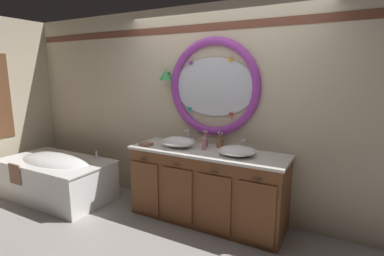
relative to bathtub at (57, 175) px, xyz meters
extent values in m
plane|color=gray|center=(2.17, 0.18, -0.34)|extent=(14.00, 14.00, 0.00)
cube|color=beige|center=(2.17, 0.77, 0.96)|extent=(6.40, 0.08, 2.60)
cube|color=brown|center=(2.17, 0.72, 1.98)|extent=(6.27, 0.01, 0.09)
ellipsoid|color=silver|center=(2.12, 0.71, 1.27)|extent=(1.10, 0.02, 0.71)
torus|color=purple|center=(2.12, 0.71, 1.27)|extent=(1.20, 0.10, 1.20)
cube|color=purple|center=(2.67, 0.70, 1.26)|extent=(0.04, 0.01, 0.04)
cube|color=orange|center=(2.35, 0.70, 1.59)|extent=(0.05, 0.01, 0.05)
cube|color=purple|center=(1.82, 0.70, 1.57)|extent=(0.05, 0.01, 0.05)
cube|color=orange|center=(1.58, 0.70, 1.24)|extent=(0.05, 0.01, 0.05)
cube|color=teal|center=(1.80, 0.70, 0.98)|extent=(0.05, 0.01, 0.05)
cube|color=red|center=(2.37, 0.70, 0.95)|extent=(0.05, 0.01, 0.05)
cylinder|color=#4C3823|center=(1.48, 0.68, 1.44)|extent=(0.02, 0.09, 0.02)
cone|color=green|center=(1.48, 0.63, 1.42)|extent=(0.17, 0.17, 0.14)
cube|color=brown|center=(2.18, 0.43, 0.09)|extent=(1.86, 0.59, 0.86)
cube|color=silver|center=(2.18, 0.43, 0.53)|extent=(1.90, 0.63, 0.03)
cube|color=silver|center=(2.18, 0.72, 0.45)|extent=(1.86, 0.02, 0.11)
cube|color=brown|center=(1.49, 0.13, 0.04)|extent=(0.39, 0.02, 0.65)
cylinder|color=#422D1E|center=(1.49, 0.12, 0.41)|extent=(0.10, 0.01, 0.01)
cube|color=brown|center=(1.95, 0.13, 0.04)|extent=(0.39, 0.02, 0.65)
cylinder|color=#422D1E|center=(1.95, 0.12, 0.41)|extent=(0.10, 0.01, 0.01)
cube|color=brown|center=(2.42, 0.13, 0.04)|extent=(0.39, 0.02, 0.65)
cylinder|color=#422D1E|center=(2.42, 0.12, 0.41)|extent=(0.10, 0.01, 0.01)
cube|color=brown|center=(2.88, 0.13, 0.04)|extent=(0.39, 0.02, 0.65)
cylinder|color=#422D1E|center=(2.88, 0.12, 0.41)|extent=(0.10, 0.01, 0.01)
cube|color=white|center=(0.00, 0.00, -0.06)|extent=(1.58, 0.84, 0.56)
ellipsoid|color=white|center=(0.00, 0.00, 0.17)|extent=(1.30, 0.65, 0.28)
cube|color=white|center=(0.00, 0.00, 0.21)|extent=(1.61, 0.87, 0.02)
cylinder|color=silver|center=(0.44, 0.36, 0.27)|extent=(0.04, 0.04, 0.11)
cylinder|color=silver|center=(0.00, 0.00, 0.17)|extent=(0.04, 0.04, 0.01)
cube|color=#936B56|center=(-0.28, -0.42, 0.10)|extent=(0.24, 0.02, 0.28)
ellipsoid|color=white|center=(1.80, 0.40, 0.61)|extent=(0.40, 0.29, 0.13)
torus|color=white|center=(1.80, 0.40, 0.61)|extent=(0.42, 0.42, 0.02)
cylinder|color=silver|center=(1.80, 0.40, 0.61)|extent=(0.03, 0.03, 0.01)
ellipsoid|color=white|center=(2.56, 0.40, 0.60)|extent=(0.40, 0.34, 0.10)
torus|color=white|center=(2.56, 0.40, 0.60)|extent=(0.42, 0.42, 0.02)
cylinder|color=silver|center=(2.56, 0.40, 0.60)|extent=(0.03, 0.03, 0.01)
cylinder|color=silver|center=(1.80, 0.65, 0.55)|extent=(0.05, 0.05, 0.02)
cylinder|color=silver|center=(1.80, 0.65, 0.64)|extent=(0.02, 0.02, 0.15)
sphere|color=silver|center=(1.80, 0.65, 0.71)|extent=(0.03, 0.03, 0.03)
cylinder|color=silver|center=(1.80, 0.60, 0.71)|extent=(0.02, 0.10, 0.02)
cylinder|color=silver|center=(1.72, 0.65, 0.57)|extent=(0.04, 0.04, 0.06)
cylinder|color=silver|center=(1.89, 0.65, 0.57)|extent=(0.04, 0.04, 0.06)
cube|color=silver|center=(1.72, 0.65, 0.61)|extent=(0.05, 0.01, 0.01)
cube|color=silver|center=(1.89, 0.65, 0.61)|extent=(0.05, 0.01, 0.01)
cylinder|color=silver|center=(2.56, 0.65, 0.55)|extent=(0.05, 0.05, 0.02)
cylinder|color=silver|center=(2.56, 0.65, 0.62)|extent=(0.02, 0.02, 0.10)
sphere|color=silver|center=(2.56, 0.65, 0.67)|extent=(0.03, 0.03, 0.03)
cylinder|color=silver|center=(2.56, 0.60, 0.67)|extent=(0.02, 0.12, 0.02)
cylinder|color=silver|center=(2.49, 0.65, 0.57)|extent=(0.04, 0.04, 0.06)
cylinder|color=silver|center=(2.64, 0.65, 0.57)|extent=(0.04, 0.04, 0.06)
cube|color=silver|center=(2.49, 0.65, 0.61)|extent=(0.05, 0.01, 0.01)
cube|color=silver|center=(2.64, 0.65, 0.61)|extent=(0.05, 0.01, 0.01)
cylinder|color=#996647|center=(2.09, 0.56, 0.59)|extent=(0.07, 0.07, 0.10)
torus|color=#996647|center=(2.09, 0.56, 0.64)|extent=(0.08, 0.08, 0.01)
cylinder|color=pink|center=(2.11, 0.56, 0.64)|extent=(0.04, 0.01, 0.17)
cube|color=white|center=(2.11, 0.56, 0.74)|extent=(0.02, 0.02, 0.02)
cylinder|color=pink|center=(2.08, 0.56, 0.65)|extent=(0.01, 0.04, 0.18)
cube|color=white|center=(2.08, 0.56, 0.75)|extent=(0.02, 0.02, 0.03)
cylinder|color=#996647|center=(2.26, 0.63, 0.59)|extent=(0.09, 0.09, 0.08)
torus|color=#996647|center=(2.26, 0.63, 0.63)|extent=(0.10, 0.10, 0.01)
cylinder|color=pink|center=(2.29, 0.63, 0.63)|extent=(0.01, 0.03, 0.15)
cube|color=white|center=(2.29, 0.63, 0.72)|extent=(0.02, 0.02, 0.02)
cylinder|color=yellow|center=(2.24, 0.64, 0.64)|extent=(0.03, 0.01, 0.16)
cube|color=white|center=(2.24, 0.64, 0.73)|extent=(0.02, 0.02, 0.02)
cylinder|color=pink|center=(2.14, 0.44, 0.61)|extent=(0.06, 0.06, 0.13)
cylinder|color=silver|center=(2.14, 0.44, 0.69)|extent=(0.03, 0.03, 0.02)
cylinder|color=silver|center=(2.14, 0.42, 0.70)|extent=(0.01, 0.04, 0.01)
cube|color=#936B56|center=(1.41, 0.27, 0.55)|extent=(0.15, 0.13, 0.02)
cube|color=#936B56|center=(1.41, 0.27, 0.57)|extent=(0.14, 0.12, 0.02)
camera|label=1|loc=(3.62, -2.58, 1.45)|focal=27.33mm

